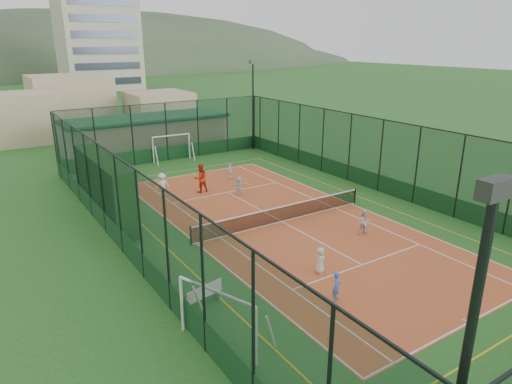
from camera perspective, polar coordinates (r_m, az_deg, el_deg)
ground at (r=26.59m, az=3.26°, el=-3.72°), size 300.00×300.00×0.00m
court_slab at (r=26.59m, az=3.26°, el=-3.71°), size 11.17×23.97×0.01m
tennis_net at (r=26.39m, az=3.28°, el=-2.66°), size 11.67×0.12×1.06m
perimeter_fence at (r=25.75m, az=3.36°, el=1.43°), size 18.12×34.12×5.00m
floodlight_ne at (r=43.59m, az=-0.38°, el=10.70°), size 0.60×0.26×8.25m
clubhouse at (r=45.10m, az=-13.49°, el=7.17°), size 15.20×7.20×3.15m
apartment_tower at (r=105.35m, az=-19.46°, el=20.22°), size 15.00×12.00×30.00m
distant_hills at (r=170.74m, az=-28.71°, el=12.94°), size 200.00×60.00×24.00m
hedge_left at (r=27.99m, az=-18.37°, el=0.48°), size 1.26×8.38×3.67m
white_bench at (r=18.61m, az=-6.70°, el=-12.55°), size 1.79×0.83×0.97m
futsal_goal_near at (r=16.01m, az=-4.94°, el=-15.60°), size 3.49×2.14×2.17m
futsal_goal_far at (r=40.48m, az=-10.51°, el=5.43°), size 3.46×1.16×2.20m
child_near_left at (r=20.94m, az=8.03°, el=-8.43°), size 0.71×0.69×1.23m
child_near_mid at (r=18.97m, az=10.05°, el=-11.51°), size 0.55×0.51×1.27m
child_near_right at (r=25.31m, az=13.45°, el=-3.69°), size 0.76×0.64×1.39m
child_far_left at (r=31.27m, az=-11.67°, el=0.92°), size 1.04×0.62×1.59m
child_far_right at (r=34.39m, az=-3.24°, el=2.58°), size 0.73×0.32×1.23m
child_far_back at (r=30.90m, az=-2.13°, el=0.76°), size 1.22×0.71×1.26m
coach at (r=31.56m, az=-6.94°, el=1.73°), size 0.99×0.78×2.01m
tennis_balls at (r=27.45m, az=0.88°, el=-2.86°), size 5.65×0.84×0.07m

